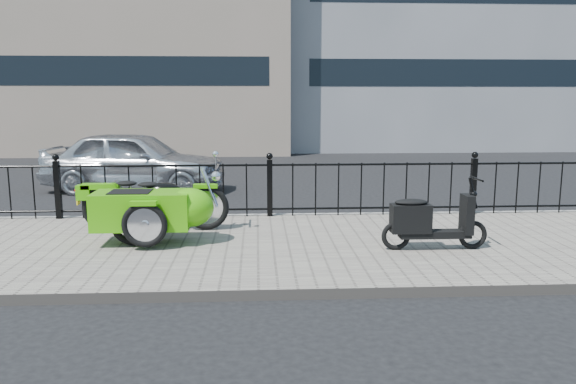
{
  "coord_description": "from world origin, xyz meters",
  "views": [
    {
      "loc": [
        -0.21,
        -8.02,
        2.12
      ],
      "look_at": [
        0.23,
        -0.1,
        0.77
      ],
      "focal_mm": 35.0,
      "sensor_mm": 36.0,
      "label": 1
    }
  ],
  "objects": [
    {
      "name": "motorcycle_sidecar",
      "position": [
        -1.61,
        -0.27,
        0.59
      ],
      "size": [
        2.28,
        1.48,
        0.98
      ],
      "color": "black",
      "rests_on": "sidewalk"
    },
    {
      "name": "curb",
      "position": [
        0.0,
        1.44,
        0.06
      ],
      "size": [
        30.0,
        0.1,
        0.12
      ],
      "primitive_type": "cube",
      "color": "gray",
      "rests_on": "ground"
    },
    {
      "name": "scooter",
      "position": [
        2.03,
        -0.93,
        0.49
      ],
      "size": [
        1.42,
        0.41,
        0.96
      ],
      "color": "black",
      "rests_on": "sidewalk"
    },
    {
      "name": "ground",
      "position": [
        0.0,
        0.0,
        0.0
      ],
      "size": [
        120.0,
        120.0,
        0.0
      ],
      "primitive_type": "plane",
      "color": "black",
      "rests_on": "ground"
    },
    {
      "name": "sidewalk",
      "position": [
        0.0,
        -0.5,
        0.06
      ],
      "size": [
        30.0,
        3.8,
        0.12
      ],
      "primitive_type": "cube",
      "color": "#6E655D",
      "rests_on": "ground"
    },
    {
      "name": "spare_tire",
      "position": [
        -1.88,
        -0.51,
        0.45
      ],
      "size": [
        0.66,
        0.19,
        0.65
      ],
      "primitive_type": "torus",
      "rotation": [
        1.57,
        0.0,
        0.16
      ],
      "color": "black",
      "rests_on": "sidewalk"
    },
    {
      "name": "sedan_car",
      "position": [
        -2.97,
        4.74,
        0.69
      ],
      "size": [
        4.26,
        2.27,
        1.38
      ],
      "primitive_type": "imported",
      "rotation": [
        0.0,
        0.0,
        1.41
      ],
      "color": "#BABCC2",
      "rests_on": "ground"
    },
    {
      "name": "iron_fence",
      "position": [
        0.0,
        1.3,
        0.59
      ],
      "size": [
        14.11,
        0.11,
        1.08
      ],
      "color": "black",
      "rests_on": "sidewalk"
    }
  ]
}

